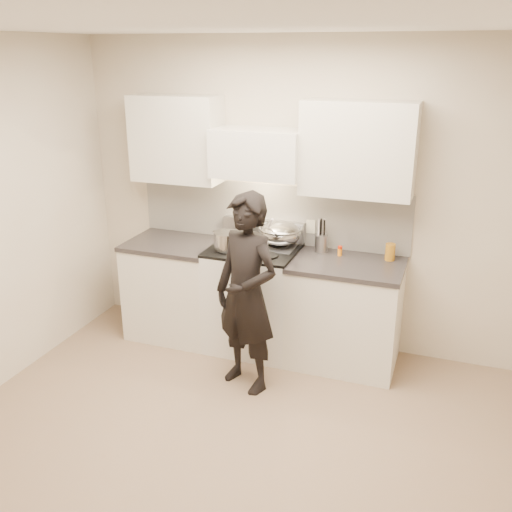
# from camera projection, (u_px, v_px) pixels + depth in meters

# --- Properties ---
(ground_plane) EXTENTS (4.00, 4.00, 0.00)m
(ground_plane) POSITION_uv_depth(u_px,v_px,m) (223.00, 447.00, 3.91)
(ground_plane) COLOR #7C624A
(room_shell) EXTENTS (4.04, 3.54, 2.70)m
(room_shell) POSITION_uv_depth(u_px,v_px,m) (233.00, 208.00, 3.72)
(room_shell) COLOR #C0B6A2
(room_shell) RESTS_ON ground
(stove) EXTENTS (0.76, 0.65, 0.96)m
(stove) POSITION_uv_depth(u_px,v_px,m) (253.00, 298.00, 5.11)
(stove) COLOR silver
(stove) RESTS_ON ground
(counter_right) EXTENTS (0.92, 0.67, 0.92)m
(counter_right) POSITION_uv_depth(u_px,v_px,m) (345.00, 313.00, 4.85)
(counter_right) COLOR beige
(counter_right) RESTS_ON ground
(counter_left) EXTENTS (0.82, 0.67, 0.92)m
(counter_left) POSITION_uv_depth(u_px,v_px,m) (176.00, 288.00, 5.36)
(counter_left) COLOR beige
(counter_left) RESTS_ON ground
(wok) EXTENTS (0.39, 0.47, 0.31)m
(wok) POSITION_uv_depth(u_px,v_px,m) (280.00, 233.00, 4.97)
(wok) COLOR #B0B0B0
(wok) RESTS_ON stove
(stock_pot) EXTENTS (0.30, 0.28, 0.15)m
(stock_pot) POSITION_uv_depth(u_px,v_px,m) (227.00, 241.00, 4.87)
(stock_pot) COLOR #B0B0B0
(stock_pot) RESTS_ON stove
(utensil_crock) EXTENTS (0.11, 0.11, 0.29)m
(utensil_crock) POSITION_uv_depth(u_px,v_px,m) (321.00, 242.00, 4.91)
(utensil_crock) COLOR #A6A6AA
(utensil_crock) RESTS_ON counter_right
(spice_jar) EXTENTS (0.04, 0.04, 0.08)m
(spice_jar) POSITION_uv_depth(u_px,v_px,m) (340.00, 251.00, 4.83)
(spice_jar) COLOR orange
(spice_jar) RESTS_ON counter_right
(oil_glass) EXTENTS (0.08, 0.08, 0.14)m
(oil_glass) POSITION_uv_depth(u_px,v_px,m) (390.00, 252.00, 4.72)
(oil_glass) COLOR #A36916
(oil_glass) RESTS_ON counter_right
(person) EXTENTS (0.69, 0.58, 1.60)m
(person) POSITION_uv_depth(u_px,v_px,m) (247.00, 294.00, 4.39)
(person) COLOR black
(person) RESTS_ON ground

